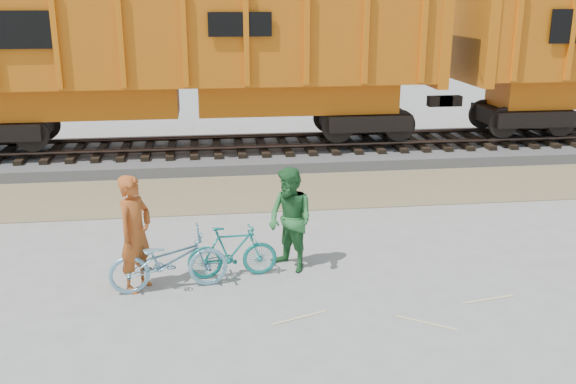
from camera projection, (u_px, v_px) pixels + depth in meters
name	position (u px, v px, depth m)	size (l,w,h in m)	color
ground	(354.00, 290.00, 10.30)	(120.00, 120.00, 0.00)	#9E9E99
gravel_strip	(302.00, 191.00, 15.51)	(120.00, 3.00, 0.02)	#95835C
ballast_bed	(284.00, 152.00, 18.79)	(120.00, 4.00, 0.30)	slate
track	(284.00, 141.00, 18.69)	(120.00, 2.60, 0.24)	black
hopper_car_center	(186.00, 53.00, 17.61)	(14.00, 3.13, 4.65)	black
bicycle_blue	(169.00, 260.00, 10.20)	(0.66, 1.89, 0.99)	#6FA5BC
bicycle_teal	(232.00, 252.00, 10.67)	(0.42, 1.50, 0.90)	#157971
person_solo	(135.00, 233.00, 10.10)	(0.69, 0.45, 1.89)	#AA4D1D
person_man	(290.00, 220.00, 10.85)	(0.87, 0.68, 1.79)	#2A6B33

